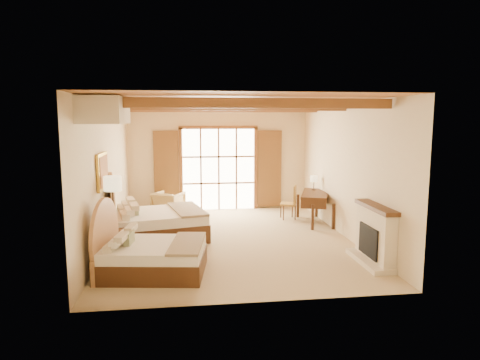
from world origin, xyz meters
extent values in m
plane|color=tan|center=(0.00, 0.00, 0.00)|extent=(7.00, 7.00, 0.00)
plane|color=beige|center=(0.00, 3.50, 1.60)|extent=(5.50, 0.00, 5.50)
plane|color=beige|center=(-2.75, 0.00, 1.60)|extent=(0.00, 7.00, 7.00)
plane|color=beige|center=(2.75, 0.00, 1.60)|extent=(0.00, 7.00, 7.00)
plane|color=#BB7236|center=(0.00, 0.00, 3.20)|extent=(7.00, 7.00, 0.00)
cube|color=white|center=(0.00, 3.46, 1.25)|extent=(2.20, 0.02, 2.50)
cube|color=brown|center=(-1.60, 3.43, 1.25)|extent=(0.75, 0.06, 2.40)
cube|color=brown|center=(1.60, 3.43, 1.25)|extent=(0.75, 0.06, 2.40)
cube|color=beige|center=(2.62, -2.00, 0.55)|extent=(0.25, 1.30, 1.10)
cube|color=black|center=(2.55, -2.00, 0.45)|extent=(0.18, 0.80, 0.60)
cube|color=beige|center=(2.53, -2.00, 0.05)|extent=(0.45, 1.40, 0.10)
cube|color=#442414|center=(2.61, -2.00, 1.12)|extent=(0.30, 1.40, 0.08)
cube|color=gold|center=(-2.71, -0.75, 1.75)|extent=(0.05, 0.95, 0.75)
cube|color=#C06B2D|center=(-2.68, -0.75, 1.75)|extent=(0.02, 0.82, 0.62)
cube|color=beige|center=(-2.40, -2.00, 2.95)|extent=(0.70, 1.40, 0.45)
cube|color=#442414|center=(-1.65, -2.01, 0.18)|extent=(2.02, 1.64, 0.36)
cube|color=white|center=(-1.65, -2.01, 0.46)|extent=(1.98, 1.61, 0.20)
cube|color=#9C855D|center=(-1.02, -2.01, 0.57)|extent=(0.75, 1.49, 0.04)
cube|color=#91976A|center=(-2.07, -2.01, 0.67)|extent=(0.16, 0.39, 0.22)
cube|color=#442414|center=(-1.72, 0.29, 0.21)|extent=(2.46, 2.07, 0.42)
cube|color=white|center=(-1.72, 0.29, 0.53)|extent=(2.41, 2.03, 0.23)
cube|color=#9C855D|center=(-0.98, 0.29, 0.66)|extent=(1.00, 1.76, 0.05)
cube|color=#91976A|center=(-2.21, 0.29, 0.78)|extent=(0.22, 0.46, 0.25)
cube|color=#442414|center=(-2.50, -0.93, 0.27)|extent=(0.51, 0.51, 0.54)
cylinder|color=#342417|center=(-2.50, -0.89, 0.01)|extent=(0.23, 0.23, 0.03)
cylinder|color=#342417|center=(-2.50, -0.89, 0.73)|extent=(0.04, 0.04, 1.42)
cylinder|color=beige|center=(-2.50, -0.89, 1.51)|extent=(0.35, 0.35, 0.29)
imported|color=tan|center=(-1.53, 2.67, 0.36)|extent=(1.03, 1.04, 0.72)
cube|color=#B77B52|center=(-1.11, 2.16, 0.21)|extent=(0.63, 0.63, 0.41)
cube|color=#442414|center=(2.44, 1.34, 0.81)|extent=(1.15, 1.68, 0.06)
cube|color=#442414|center=(2.44, 1.34, 0.66)|extent=(1.11, 1.63, 0.24)
cube|color=#AB7E38|center=(1.84, 1.90, 0.42)|extent=(0.54, 0.54, 0.06)
cube|color=#AB7E38|center=(2.02, 1.90, 0.70)|extent=(0.19, 0.41, 0.51)
cylinder|color=#342417|center=(2.54, 1.78, 0.84)|extent=(0.12, 0.12, 0.02)
cylinder|color=#342417|center=(2.54, 1.78, 0.98)|extent=(0.02, 0.02, 0.28)
cylinder|color=beige|center=(2.54, 1.78, 1.15)|extent=(0.20, 0.20, 0.16)
camera|label=1|loc=(-1.04, -9.68, 2.81)|focal=32.00mm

